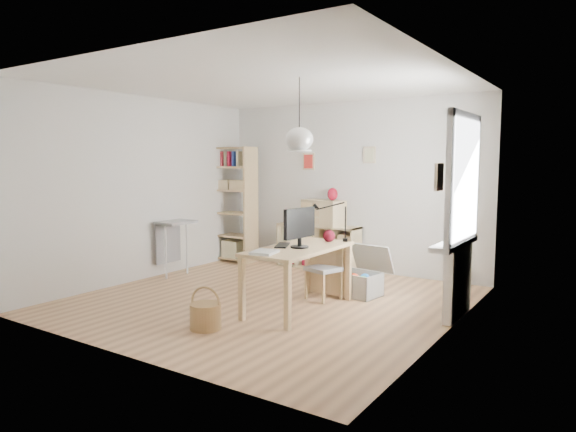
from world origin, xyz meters
The scene contains 20 objects.
ground centered at (0.00, 0.00, 0.00)m, with size 4.50×4.50×0.00m, color tan.
room_shell centered at (0.55, -0.15, 2.00)m, with size 4.50×4.50×4.50m.
window_unit centered at (2.23, 0.60, 1.55)m, with size 0.07×1.16×1.46m.
radiator centered at (2.19, 0.60, 0.40)m, with size 0.10×0.80×0.80m, color white.
windowsill centered at (2.14, 0.60, 0.83)m, with size 0.22×1.20×0.06m, color silver.
desk centered at (0.55, -0.15, 0.66)m, with size 0.70×1.50×0.75m.
cube_shelf centered at (-0.47, 2.08, 0.30)m, with size 1.40×0.38×0.72m.
tall_bookshelf centered at (-2.04, 1.80, 1.09)m, with size 0.80×0.38×2.00m.
side_table centered at (-2.04, 0.35, 0.67)m, with size 0.40×0.55×0.85m.
chair centered at (0.58, 0.47, 0.43)m, with size 0.45×0.45×0.75m.
wicker_basket centered at (0.11, -1.29, 0.15)m, with size 0.33×0.33×0.45m.
storage_chest centered at (0.84, 0.88, 0.21)m, with size 0.70×0.76×0.64m.
monitor centered at (0.58, -0.19, 1.01)m, with size 0.21×0.53×0.46m.
keyboard centered at (0.35, -0.20, 0.76)m, with size 0.13×0.35×0.02m, color black.
task_lamp centered at (0.60, 0.46, 1.07)m, with size 0.44×0.16×0.47m.
yarn_ball centered at (0.65, 0.39, 0.82)m, with size 0.15×0.15×0.15m, color #4C0A17.
paper_tray centered at (0.46, -0.72, 0.77)m, with size 0.24×0.30×0.03m, color silver.
drawer_chest centered at (-0.36, 2.04, 0.93)m, with size 0.72×0.33×0.41m, color tan.
red_vase centered at (-0.19, 2.04, 1.23)m, with size 0.17×0.17×0.20m, color maroon.
potted_plant centered at (2.12, 0.95, 1.00)m, with size 0.26×0.22×0.29m, color #275C22.
Camera 1 is at (3.70, -5.17, 1.74)m, focal length 32.00 mm.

